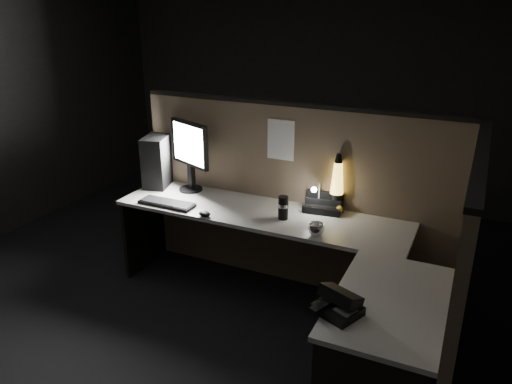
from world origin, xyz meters
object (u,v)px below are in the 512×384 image
at_px(monitor, 190,149).
at_px(lava_lamp, 337,188).
at_px(pc_tower, 159,159).
at_px(desk_phone, 338,304).
at_px(keyboard, 167,203).

relative_size(monitor, lava_lamp, 1.29).
distance_m(pc_tower, lava_lamp, 1.60).
height_order(pc_tower, desk_phone, pc_tower).
bearing_deg(pc_tower, monitor, -19.87).
xyz_separation_m(lava_lamp, desk_phone, (0.40, -1.30, -0.14)).
distance_m(pc_tower, keyboard, 0.56).
relative_size(lava_lamp, desk_phone, 1.67).
bearing_deg(keyboard, desk_phone, -27.35).
bearing_deg(monitor, desk_phone, -13.81).
distance_m(pc_tower, monitor, 0.36).
xyz_separation_m(pc_tower, desk_phone, (1.99, -1.25, -0.17)).
bearing_deg(lava_lamp, pc_tower, -178.20).
bearing_deg(desk_phone, monitor, 166.70).
distance_m(lava_lamp, desk_phone, 1.36).
distance_m(keyboard, desk_phone, 1.86).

